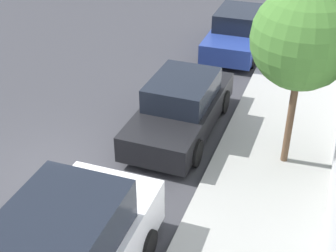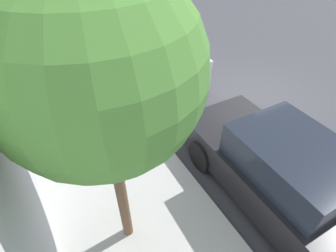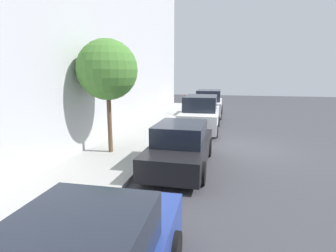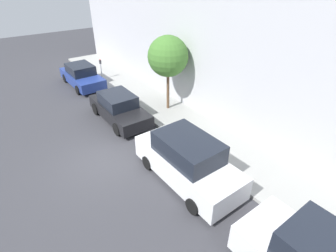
{
  "view_description": "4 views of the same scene",
  "coord_description": "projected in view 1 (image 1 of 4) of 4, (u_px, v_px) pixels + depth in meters",
  "views": [
    {
      "loc": [
        5.72,
        -7.53,
        6.92
      ],
      "look_at": [
        2.42,
        1.5,
        1.0
      ],
      "focal_mm": 50.0,
      "sensor_mm": 36.0,
      "label": 1
    },
    {
      "loc": [
        5.72,
        4.69,
        4.59
      ],
      "look_at": [
        3.65,
        0.97,
        1.0
      ],
      "focal_mm": 28.0,
      "sensor_mm": 36.0,
      "label": 2
    },
    {
      "loc": [
        0.81,
        11.5,
        3.14
      ],
      "look_at": [
        3.18,
        0.9,
        1.0
      ],
      "focal_mm": 28.0,
      "sensor_mm": 36.0,
      "label": 3
    },
    {
      "loc": [
        -3.2,
        -9.29,
        7.47
      ],
      "look_at": [
        3.08,
        -0.62,
        1.0
      ],
      "focal_mm": 28.0,
      "sensor_mm": 36.0,
      "label": 4
    }
  ],
  "objects": [
    {
      "name": "parking_meter_far",
      "position": [
        280.0,
        27.0,
        16.95
      ],
      "size": [
        0.11,
        0.15,
        1.53
      ],
      "color": "#ADADB2",
      "rests_on": "sidewalk"
    },
    {
      "name": "sidewalk",
      "position": [
        254.0,
        220.0,
        9.85
      ],
      "size": [
        2.82,
        32.0,
        0.15
      ],
      "color": "#9E9E99",
      "rests_on": "ground_plane"
    },
    {
      "name": "ground_plane",
      "position": [
        53.0,
        174.0,
        11.32
      ],
      "size": [
        60.0,
        60.0,
        0.0
      ],
      "primitive_type": "plane",
      "color": "#38383D"
    },
    {
      "name": "fire_hydrant",
      "position": [
        285.0,
        20.0,
        19.37
      ],
      "size": [
        0.2,
        0.2,
        0.69
      ],
      "color": "gold",
      "rests_on": "sidewalk"
    },
    {
      "name": "parked_sedan_fourth",
      "position": [
        238.0,
        31.0,
        17.59
      ],
      "size": [
        1.92,
        4.53,
        1.54
      ],
      "color": "navy",
      "rests_on": "ground_plane"
    },
    {
      "name": "parked_sedan_third",
      "position": [
        181.0,
        107.0,
        12.64
      ],
      "size": [
        1.92,
        4.52,
        1.54
      ],
      "color": "black",
      "rests_on": "ground_plane"
    },
    {
      "name": "street_tree",
      "position": [
        303.0,
        39.0,
        9.9
      ],
      "size": [
        2.26,
        2.26,
        4.3
      ],
      "color": "brown",
      "rests_on": "sidewalk"
    }
  ]
}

